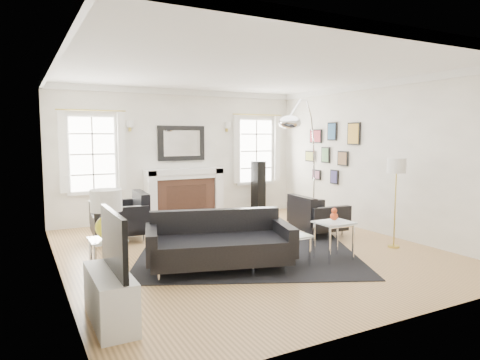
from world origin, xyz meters
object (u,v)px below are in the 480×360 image
sofa (219,244)px  armchair_right (315,217)px  arc_floor_lamp (303,159)px  fireplace (185,195)px  gourd_lamp (106,210)px  coffee_table (265,235)px  armchair_left (122,218)px

sofa → armchair_right: size_ratio=2.22×
sofa → arc_floor_lamp: bearing=27.5°
fireplace → gourd_lamp: (-2.20, -3.06, 0.32)m
fireplace → armchair_right: bearing=-57.4°
armchair_right → sofa: bearing=-158.0°
fireplace → armchair_right: 2.95m
coffee_table → arc_floor_lamp: 2.20m
gourd_lamp → arc_floor_lamp: (3.65, 0.79, 0.52)m
armchair_left → sofa: bearing=-70.9°
arc_floor_lamp → sofa: bearing=-152.5°
sofa → armchair_left: 2.42m
sofa → gourd_lamp: (-1.40, 0.38, 0.51)m
fireplace → gourd_lamp: 3.78m
armchair_left → gourd_lamp: size_ratio=1.68×
armchair_right → gourd_lamp: (-3.78, -0.58, 0.52)m
fireplace → gourd_lamp: bearing=-125.7°
fireplace → sofa: (-0.80, -3.44, -0.20)m
armchair_right → gourd_lamp: 3.86m
fireplace → arc_floor_lamp: (1.45, -2.27, 0.84)m
sofa → armchair_right: bearing=22.0°
armchair_right → gourd_lamp: bearing=-171.3°
armchair_right → gourd_lamp: size_ratio=1.49×
armchair_left → gourd_lamp: (-0.61, -1.90, 0.48)m
gourd_lamp → sofa: bearing=-15.3°
armchair_left → coffee_table: 2.78m
fireplace → coffee_table: (-0.10, -3.50, -0.14)m
armchair_right → armchair_left: bearing=157.3°
fireplace → gourd_lamp: size_ratio=2.68×
fireplace → armchair_right: (1.58, -2.48, -0.20)m
sofa → coffee_table: sofa is taller
coffee_table → gourd_lamp: (-2.10, 0.44, 0.45)m
sofa → gourd_lamp: 1.54m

